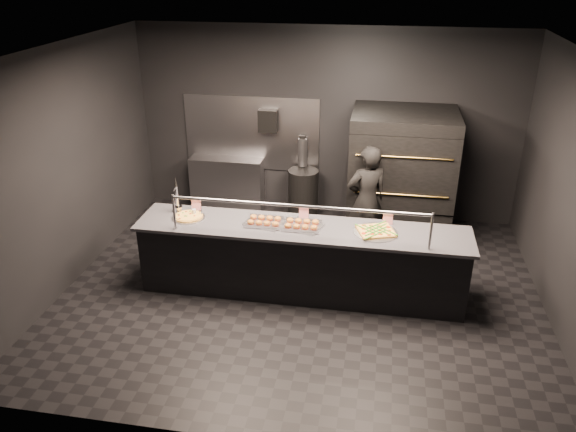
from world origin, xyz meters
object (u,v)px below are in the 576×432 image
object	(u,v)px
towel_dispenser	(268,121)
round_pizza	(188,217)
service_counter	(301,260)
prep_shelf	(227,184)
trash_bin	(303,194)
worker	(366,201)
square_pizza	(376,231)
slider_tray_b	(302,225)
pizza_oven	(401,174)
slider_tray_a	(264,221)
beer_tap	(177,202)
fire_extinguisher	(303,152)

from	to	relation	value
towel_dispenser	round_pizza	bearing A→B (deg)	-103.08
service_counter	prep_shelf	size ratio (longest dim) A/B	3.42
towel_dispenser	service_counter	bearing A→B (deg)	-69.37
trash_bin	worker	distance (m)	1.51
square_pizza	slider_tray_b	bearing A→B (deg)	179.88
pizza_oven	slider_tray_b	size ratio (longest dim) A/B	3.55
round_pizza	slider_tray_a	distance (m)	0.98
prep_shelf	slider_tray_b	distance (m)	2.86
pizza_oven	prep_shelf	world-z (taller)	pizza_oven
square_pizza	worker	size ratio (longest dim) A/B	0.33
beer_tap	towel_dispenser	bearing A→B (deg)	71.31
beer_tap	square_pizza	xyz separation A→B (m)	(2.54, -0.18, -0.12)
trash_bin	service_counter	bearing A→B (deg)	-82.18
service_counter	slider_tray_b	xyz separation A→B (m)	(-0.00, 0.01, 0.48)
slider_tray_b	trash_bin	bearing A→B (deg)	97.84
service_counter	towel_dispenser	xyz separation A→B (m)	(-0.90, 2.39, 1.09)
fire_extinguisher	slider_tray_b	size ratio (longest dim) A/B	0.94
service_counter	round_pizza	xyz separation A→B (m)	(-1.45, 0.02, 0.47)
square_pizza	worker	bearing A→B (deg)	97.56
fire_extinguisher	round_pizza	bearing A→B (deg)	-114.83
trash_bin	square_pizza	bearing A→B (deg)	-61.52
prep_shelf	trash_bin	size ratio (longest dim) A/B	1.48
beer_tap	trash_bin	size ratio (longest dim) A/B	0.58
service_counter	trash_bin	size ratio (longest dim) A/B	5.06
towel_dispenser	slider_tray_b	distance (m)	2.62
round_pizza	worker	distance (m)	2.49
pizza_oven	round_pizza	size ratio (longest dim) A/B	4.54
towel_dispenser	fire_extinguisher	size ratio (longest dim) A/B	0.69
beer_tap	worker	xyz separation A→B (m)	(2.38, 1.02, -0.25)
trash_bin	worker	xyz separation A→B (m)	(1.04, -1.01, 0.40)
pizza_oven	square_pizza	xyz separation A→B (m)	(-0.30, -1.89, -0.03)
pizza_oven	beer_tap	xyz separation A→B (m)	(-2.85, -1.72, 0.09)
towel_dispenser	square_pizza	distance (m)	3.05
worker	beer_tap	bearing A→B (deg)	0.35
trash_bin	worker	bearing A→B (deg)	-44.20
prep_shelf	slider_tray_b	size ratio (longest dim) A/B	2.23
towel_dispenser	slider_tray_b	bearing A→B (deg)	-69.31
prep_shelf	round_pizza	distance (m)	2.35
service_counter	square_pizza	world-z (taller)	service_counter
towel_dispenser	beer_tap	xyz separation A→B (m)	(-0.75, -2.21, -0.49)
pizza_oven	square_pizza	size ratio (longest dim) A/B	3.64
slider_tray_a	trash_bin	bearing A→B (deg)	85.64
service_counter	worker	distance (m)	1.45
service_counter	worker	world-z (taller)	worker
prep_shelf	trash_bin	xyz separation A→B (m)	(1.30, -0.10, -0.05)
beer_tap	trash_bin	xyz separation A→B (m)	(1.34, 2.04, -0.65)
towel_dispenser	slider_tray_a	bearing A→B (deg)	-79.73
service_counter	trash_bin	bearing A→B (deg)	97.82
slider_tray_a	fire_extinguisher	bearing A→B (deg)	87.05
round_pizza	pizza_oven	bearing A→B (deg)	35.30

